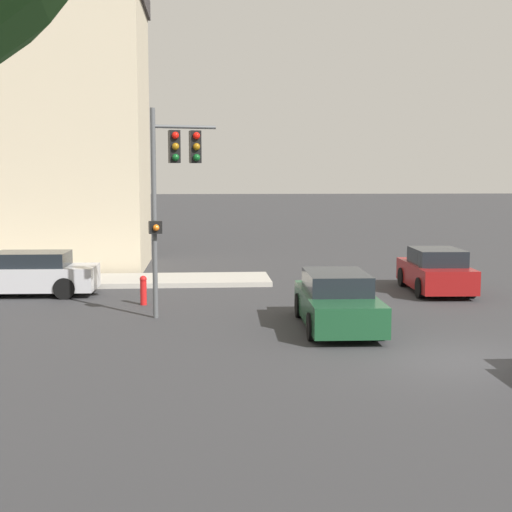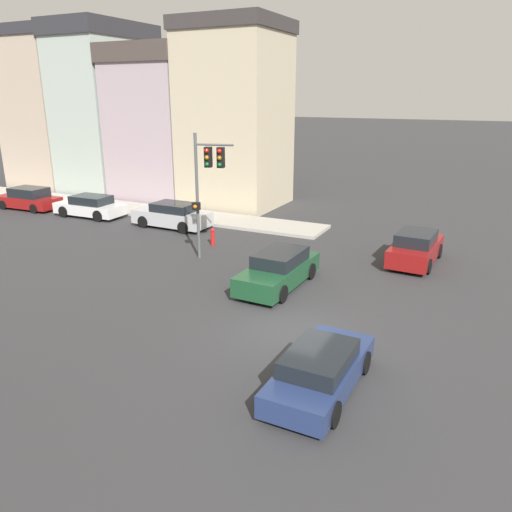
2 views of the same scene
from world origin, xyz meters
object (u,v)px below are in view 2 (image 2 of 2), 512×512
object	(u,v)px
fire_hydrant	(213,236)
parked_car_1	(90,206)
parked_car_0	(172,216)
parked_car_2	(28,199)
crossing_car_1	(279,270)
crossing_car_2	(320,370)
crossing_car_0	(416,248)
traffic_signal	(207,174)

from	to	relation	value
fire_hydrant	parked_car_1	bearing A→B (deg)	78.90
parked_car_0	parked_car_2	distance (m)	11.67
crossing_car_1	crossing_car_2	distance (m)	7.57
crossing_car_2	parked_car_1	bearing A→B (deg)	59.24
parked_car_0	fire_hydrant	xyz separation A→B (m)	(-2.13, -4.03, -0.22)
parked_car_0	crossing_car_0	bearing A→B (deg)	179.79
crossing_car_2	parked_car_2	world-z (taller)	parked_car_2
traffic_signal	crossing_car_2	xyz separation A→B (m)	(-8.14, -8.37, -3.46)
crossing_car_0	fire_hydrant	distance (m)	10.02
parked_car_0	fire_hydrant	distance (m)	4.56
parked_car_1	parked_car_0	bearing A→B (deg)	179.64
crossing_car_1	parked_car_0	world-z (taller)	parked_car_0
parked_car_0	fire_hydrant	size ratio (longest dim) A/B	5.06
crossing_car_0	parked_car_2	bearing A→B (deg)	92.64
fire_hydrant	parked_car_0	bearing A→B (deg)	62.16
parked_car_0	fire_hydrant	world-z (taller)	parked_car_0
crossing_car_0	parked_car_2	world-z (taller)	crossing_car_0
parked_car_0	parked_car_2	bearing A→B (deg)	2.62
crossing_car_0	parked_car_2	xyz separation A→B (m)	(0.10, 25.56, -0.03)
traffic_signal	fire_hydrant	size ratio (longest dim) A/B	6.36
crossing_car_2	parked_car_2	size ratio (longest dim) A/B	0.94
parked_car_1	fire_hydrant	bearing A→B (deg)	167.55
traffic_signal	parked_car_0	world-z (taller)	traffic_signal
fire_hydrant	crossing_car_2	bearing A→B (deg)	-137.16
crossing_car_0	crossing_car_2	size ratio (longest dim) A/B	0.98
crossing_car_2	fire_hydrant	world-z (taller)	crossing_car_2
crossing_car_1	parked_car_2	distance (m)	21.81
traffic_signal	parked_car_0	size ratio (longest dim) A/B	1.26
traffic_signal	crossing_car_1	xyz separation A→B (m)	(-1.73, -4.33, -3.36)
crossing_car_1	crossing_car_2	xyz separation A→B (m)	(-6.41, -4.03, -0.10)
crossing_car_0	crossing_car_1	world-z (taller)	crossing_car_0
crossing_car_0	parked_car_0	distance (m)	13.90
crossing_car_2	parked_car_0	distance (m)	18.21
parked_car_1	traffic_signal	bearing A→B (deg)	159.05
crossing_car_1	parked_car_0	bearing A→B (deg)	-120.42
traffic_signal	fire_hydrant	bearing A→B (deg)	-164.77
crossing_car_1	parked_car_2	xyz separation A→B (m)	(5.60, 21.07, -0.01)
parked_car_1	parked_car_2	world-z (taller)	parked_car_2
traffic_signal	crossing_car_2	world-z (taller)	traffic_signal
parked_car_0	parked_car_1	distance (m)	6.27
crossing_car_0	fire_hydrant	xyz separation A→B (m)	(-1.76, 9.86, -0.23)
parked_car_2	parked_car_1	bearing A→B (deg)	179.54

